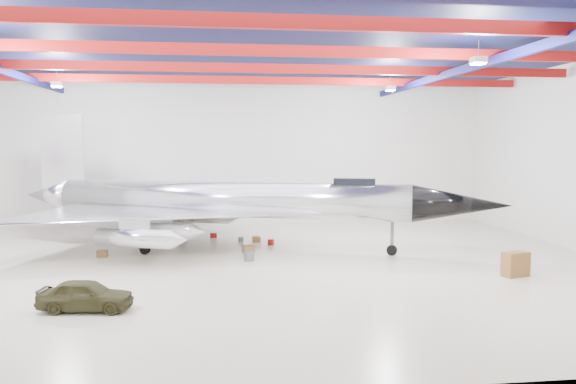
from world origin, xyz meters
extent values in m
plane|color=beige|center=(0.00, 0.00, 0.00)|extent=(40.00, 40.00, 0.00)
plane|color=silver|center=(0.00, 15.00, 5.50)|extent=(40.00, 0.00, 40.00)
plane|color=#0A0F38|center=(0.00, 0.00, 11.00)|extent=(40.00, 40.00, 0.00)
cube|color=maroon|center=(0.00, -9.00, 10.40)|extent=(39.50, 0.25, 0.50)
cube|color=maroon|center=(0.00, -3.00, 10.40)|extent=(39.50, 0.25, 0.50)
cube|color=maroon|center=(0.00, 3.00, 10.40)|extent=(39.50, 0.25, 0.50)
cube|color=maroon|center=(0.00, 9.00, 10.40)|extent=(39.50, 0.25, 0.50)
cube|color=#0C0E4B|center=(12.00, 0.00, 10.10)|extent=(0.25, 29.50, 0.40)
cube|color=silver|center=(10.00, -6.00, 9.70)|extent=(0.55, 0.55, 0.25)
cube|color=silver|center=(-10.00, 6.00, 9.70)|extent=(0.55, 0.55, 0.25)
cube|color=silver|center=(10.00, 6.00, 9.70)|extent=(0.55, 0.55, 0.25)
cylinder|color=silver|center=(-0.06, 4.80, 2.95)|extent=(20.57, 9.00, 2.11)
cone|color=black|center=(12.36, 0.41, 2.95)|extent=(5.67, 3.74, 2.11)
cone|color=silver|center=(-11.48, 8.83, 2.95)|extent=(3.68, 3.04, 2.11)
cube|color=silver|center=(-10.49, 8.48, 5.69)|extent=(2.82, 1.10, 4.74)
cube|color=black|center=(6.89, 2.34, 4.06)|extent=(2.47, 1.57, 0.53)
cylinder|color=silver|center=(-4.97, 0.38, 1.47)|extent=(4.09, 2.23, 0.95)
cylinder|color=silver|center=(-4.09, 2.87, 1.47)|extent=(4.09, 2.23, 0.95)
cylinder|color=silver|center=(-1.99, 8.83, 1.47)|extent=(4.09, 2.23, 0.95)
cylinder|color=silver|center=(-1.11, 11.31, 1.47)|extent=(4.09, 2.23, 0.95)
cylinder|color=#59595B|center=(8.88, 1.64, 0.95)|extent=(0.19, 0.19, 1.90)
cylinder|color=black|center=(8.88, 1.64, 0.29)|extent=(0.63, 0.41, 0.59)
cylinder|color=#59595B|center=(-4.91, 3.72, 0.95)|extent=(0.19, 0.19, 1.90)
cylinder|color=black|center=(-4.91, 3.72, 0.29)|extent=(0.63, 0.41, 0.59)
cylinder|color=#59595B|center=(-3.16, 8.68, 0.95)|extent=(0.19, 0.19, 1.90)
cylinder|color=black|center=(-3.16, 8.68, 0.29)|extent=(0.63, 0.41, 0.59)
imported|color=#333119|center=(-5.72, -7.00, 0.59)|extent=(3.64, 1.84, 1.19)
cube|color=brown|center=(13.15, -3.89, 0.58)|extent=(1.40, 0.98, 1.16)
cube|color=olive|center=(-7.16, 3.24, 0.18)|extent=(0.59, 0.50, 0.37)
cube|color=maroon|center=(-1.10, 8.88, 0.15)|extent=(0.46, 0.37, 0.31)
cylinder|color=#59595B|center=(0.85, 1.18, 0.24)|extent=(0.53, 0.53, 0.47)
cube|color=olive|center=(1.62, 6.79, 0.18)|extent=(0.53, 0.43, 0.36)
cube|color=#59595B|center=(-5.06, 8.82, 0.13)|extent=(0.39, 0.33, 0.25)
cylinder|color=maroon|center=(2.44, 5.61, 0.19)|extent=(0.53, 0.53, 0.37)
cube|color=olive|center=(0.94, 3.41, 0.21)|extent=(0.72, 0.64, 0.41)
cylinder|color=#59595B|center=(0.66, 7.04, 0.15)|extent=(0.36, 0.36, 0.31)
camera|label=1|loc=(-0.71, -28.41, 6.28)|focal=35.00mm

